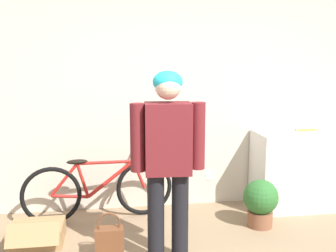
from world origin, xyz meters
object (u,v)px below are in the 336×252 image
object	(u,v)px
bicycle	(99,190)
cardboard_box	(37,234)
banana	(306,130)
handbag	(109,241)
person	(168,151)
potted_plant	(261,201)

from	to	relation	value
bicycle	cardboard_box	world-z (taller)	bicycle
banana	handbag	bearing A→B (deg)	-158.16
handbag	bicycle	bearing A→B (deg)	97.15
bicycle	banana	size ratio (longest dim) A/B	5.81
handbag	cardboard_box	bearing A→B (deg)	151.51
person	cardboard_box	bearing A→B (deg)	160.70
banana	handbag	xyz separation A→B (m)	(-2.28, -0.91, -0.77)
person	cardboard_box	xyz separation A→B (m)	(-1.19, 0.50, -0.89)
handbag	cardboard_box	world-z (taller)	handbag
person	potted_plant	xyz separation A→B (m)	(1.06, 0.55, -0.71)
handbag	potted_plant	xyz separation A→B (m)	(1.56, 0.42, 0.13)
cardboard_box	potted_plant	bearing A→B (deg)	1.31
person	handbag	world-z (taller)	person
banana	potted_plant	distance (m)	1.08
person	cardboard_box	distance (m)	1.57
person	bicycle	xyz separation A→B (m)	(-0.61, 0.98, -0.64)
bicycle	cardboard_box	xyz separation A→B (m)	(-0.58, -0.48, -0.25)
handbag	potted_plant	bearing A→B (deg)	15.15
person	handbag	size ratio (longest dim) A/B	3.94
person	handbag	xyz separation A→B (m)	(-0.51, 0.13, -0.83)
bicycle	potted_plant	size ratio (longest dim) A/B	3.23
cardboard_box	bicycle	bearing A→B (deg)	39.56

